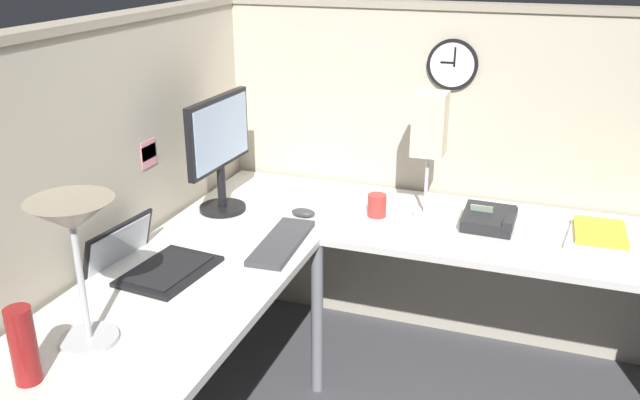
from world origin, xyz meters
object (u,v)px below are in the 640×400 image
monitor (220,145)px  computer_mouse (303,213)px  office_phone (490,220)px  laptop (147,262)px  desk_lamp_dome (73,228)px  coffee_mug (377,205)px  keyboard (282,242)px  book_stack (598,236)px  desk_lamp_paper (430,128)px  wall_clock (453,64)px  thermos_flask (23,346)px

monitor → computer_mouse: 0.45m
office_phone → laptop: bearing=124.5°
desk_lamp_dome → coffee_mug: 1.36m
keyboard → book_stack: (0.45, -1.15, 0.01)m
computer_mouse → desk_lamp_dome: size_ratio=0.23×
desk_lamp_dome → desk_lamp_paper: (1.29, -0.74, 0.02)m
keyboard → wall_clock: (0.78, -0.49, 0.58)m
laptop → keyboard: laptop is taller
computer_mouse → office_phone: office_phone is taller
desk_lamp_paper → monitor: bearing=106.0°
monitor → keyboard: size_ratio=1.16×
laptop → coffee_mug: (0.75, -0.65, 0.02)m
office_phone → computer_mouse: bearing=99.7°
computer_mouse → wall_clock: bearing=-46.9°
monitor → thermos_flask: (-1.26, -0.07, -0.18)m
book_stack → monitor: bearing=97.7°
desk_lamp_paper → thermos_flask: bearing=153.0°
thermos_flask → book_stack: bearing=-44.8°
coffee_mug → book_stack: bearing=-87.1°
computer_mouse → desk_lamp_dome: 1.18m
office_phone → coffee_mug: 0.47m
desk_lamp_dome → computer_mouse: bearing=-13.0°
computer_mouse → desk_lamp_dome: bearing=167.0°
thermos_flask → office_phone: thermos_flask is taller
laptop → coffee_mug: size_ratio=4.31×
laptop → keyboard: (0.34, -0.38, -0.01)m
desk_lamp_paper → wall_clock: bearing=-6.1°
computer_mouse → coffee_mug: (0.11, -0.29, 0.03)m
laptop → book_stack: laptop is taller
thermos_flask → laptop: bearing=6.1°
laptop → thermos_flask: (-0.68, -0.07, 0.09)m
monitor → laptop: 0.64m
desk_lamp_dome → book_stack: 1.93m
office_phone → desk_lamp_paper: (0.06, 0.28, 0.35)m
computer_mouse → book_stack: 1.18m
laptop → desk_lamp_paper: size_ratio=0.78×
office_phone → book_stack: office_phone is taller
thermos_flask → wall_clock: bearing=-24.0°
coffee_mug → office_phone: bearing=-87.4°
computer_mouse → office_phone: 0.77m
computer_mouse → laptop: bearing=150.8°
desk_lamp_paper → wall_clock: 0.36m
computer_mouse → desk_lamp_dome: desk_lamp_dome is taller
desk_lamp_dome → thermos_flask: bearing=171.9°
thermos_flask → desk_lamp_paper: 1.71m
computer_mouse → coffee_mug: coffee_mug is taller
laptop → book_stack: size_ratio=1.37×
office_phone → desk_lamp_paper: 0.45m
keyboard → book_stack: bearing=-72.0°
monitor → desk_lamp_dome: bearing=-174.5°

